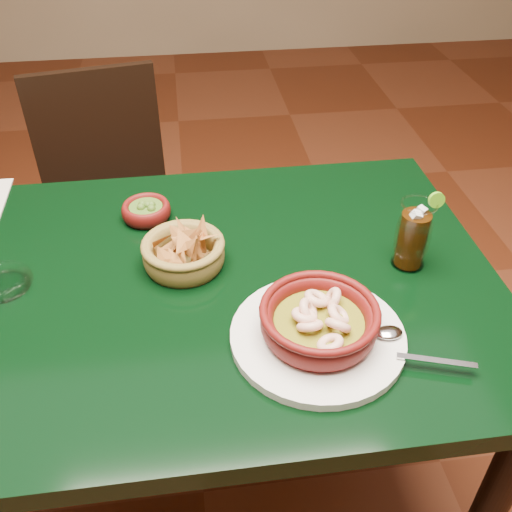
{
  "coord_description": "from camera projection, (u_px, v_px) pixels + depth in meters",
  "views": [
    {
      "loc": [
        0.03,
        -0.82,
        1.45
      ],
      "look_at": [
        0.14,
        -0.02,
        0.81
      ],
      "focal_mm": 40.0,
      "sensor_mm": 36.0,
      "label": 1
    }
  ],
  "objects": [
    {
      "name": "chip_basket",
      "position": [
        184.0,
        253.0,
        1.09
      ],
      "size": [
        0.19,
        0.19,
        0.12
      ],
      "color": "olive",
      "rests_on": "dining_table"
    },
    {
      "name": "glass_ashtray",
      "position": [
        2.0,
        282.0,
        1.05
      ],
      "size": [
        0.12,
        0.12,
        0.03
      ],
      "color": "white",
      "rests_on": "dining_table"
    },
    {
      "name": "shrimp_plate",
      "position": [
        319.0,
        325.0,
        0.93
      ],
      "size": [
        0.38,
        0.29,
        0.08
      ],
      "color": "silver",
      "rests_on": "dining_table"
    },
    {
      "name": "guacamole_ramekin",
      "position": [
        146.0,
        211.0,
        1.22
      ],
      "size": [
        0.12,
        0.12,
        0.04
      ],
      "color": "#4C0B0A",
      "rests_on": "dining_table"
    },
    {
      "name": "cola_drink",
      "position": [
        413.0,
        235.0,
        1.07
      ],
      "size": [
        0.14,
        0.14,
        0.16
      ],
      "color": "white",
      "rests_on": "dining_table"
    },
    {
      "name": "dining_table",
      "position": [
        185.0,
        319.0,
        1.13
      ],
      "size": [
        1.2,
        0.8,
        0.75
      ],
      "color": "black",
      "rests_on": "ground"
    },
    {
      "name": "ground",
      "position": [
        204.0,
        492.0,
        1.53
      ],
      "size": [
        7.0,
        7.0,
        0.0
      ],
      "primitive_type": "plane",
      "color": "#471C0C",
      "rests_on": "ground"
    },
    {
      "name": "dining_chair",
      "position": [
        112.0,
        206.0,
        1.76
      ],
      "size": [
        0.47,
        0.47,
        0.87
      ],
      "color": "black",
      "rests_on": "ground"
    }
  ]
}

